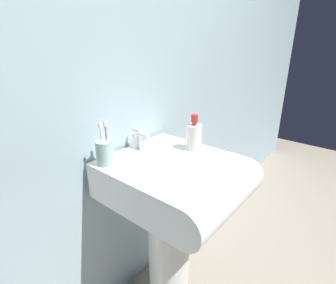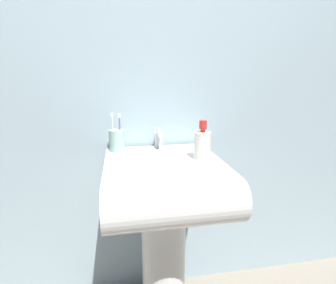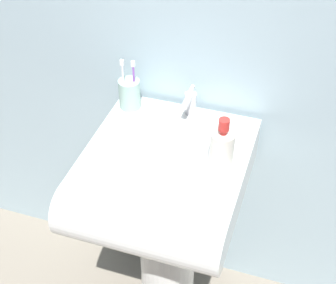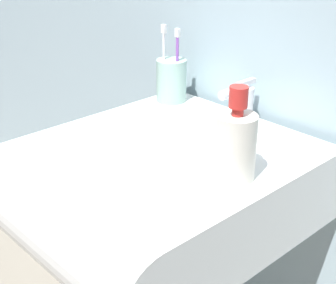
% 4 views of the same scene
% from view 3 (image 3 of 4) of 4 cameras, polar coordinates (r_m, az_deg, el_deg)
% --- Properties ---
extents(wall_back, '(5.00, 0.05, 2.40)m').
position_cam_3_polar(wall_back, '(1.64, 3.25, 14.34)').
color(wall_back, '#9EB7C1').
rests_on(wall_back, ground).
extents(sink_pedestal, '(0.20, 0.20, 0.71)m').
position_cam_3_polar(sink_pedestal, '(1.96, -0.04, -12.37)').
color(sink_pedestal, white).
rests_on(sink_pedestal, ground).
extents(sink_basin, '(0.49, 0.58, 0.16)m').
position_cam_3_polar(sink_basin, '(1.60, -0.73, -4.53)').
color(sink_basin, white).
rests_on(sink_basin, sink_pedestal).
extents(faucet, '(0.04, 0.11, 0.09)m').
position_cam_3_polar(faucet, '(1.70, 2.42, 4.44)').
color(faucet, silver).
rests_on(faucet, sink_basin).
extents(toothbrush_cup, '(0.07, 0.07, 0.19)m').
position_cam_3_polar(toothbrush_cup, '(1.74, -4.28, 5.39)').
color(toothbrush_cup, '#99BFB2').
rests_on(toothbrush_cup, sink_basin).
extents(soap_bottle, '(0.07, 0.07, 0.17)m').
position_cam_3_polar(soap_bottle, '(1.50, 6.00, -0.67)').
color(soap_bottle, silver).
rests_on(soap_bottle, sink_basin).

